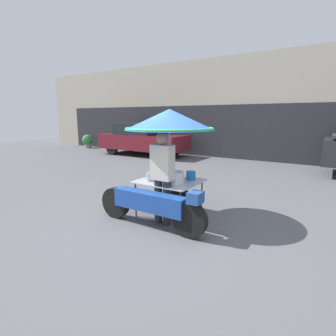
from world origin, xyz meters
TOP-DOWN VIEW (x-y plane):
  - ground_plane at (0.00, 0.00)m, footprint 36.00×36.00m
  - shopfront_building at (0.00, 9.04)m, footprint 28.00×2.06m
  - vendor_motorcycle_cart at (-0.06, 0.50)m, footprint 2.15×1.65m
  - vendor_person at (0.06, 0.17)m, footprint 0.38×0.22m
  - parked_car at (-5.50, 6.68)m, footprint 4.44×1.72m
  - potted_plant at (-10.22, 7.33)m, footprint 0.63×0.63m

SIDE VIEW (x-z plane):
  - ground_plane at x=0.00m, z-range 0.00..0.00m
  - potted_plant at x=-10.22m, z-range 0.04..0.85m
  - parked_car at x=-5.50m, z-range 0.02..1.57m
  - vendor_person at x=0.06m, z-range 0.10..1.72m
  - vendor_motorcycle_cart at x=-0.06m, z-range 0.51..2.52m
  - shopfront_building at x=0.00m, z-range -0.01..4.47m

